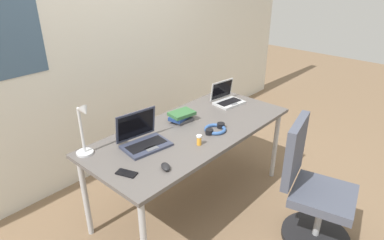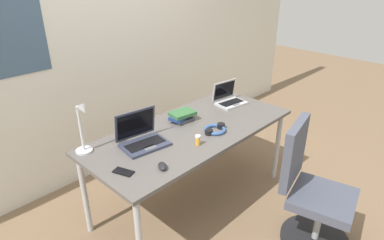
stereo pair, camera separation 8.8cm
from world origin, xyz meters
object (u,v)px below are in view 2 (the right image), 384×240
at_px(laptop_back_right, 142,138).
at_px(book_stack, 182,116).
at_px(laptop_front_left, 229,99).
at_px(office_chair, 311,197).
at_px(cell_phone, 123,172).
at_px(desk_lamp, 83,129).
at_px(headphones, 215,129).
at_px(computer_mouse, 162,166).
at_px(pill_bottle, 198,140).

bearing_deg(laptop_back_right, book_stack, 8.21).
bearing_deg(laptop_front_left, office_chair, -107.66).
bearing_deg(cell_phone, laptop_front_left, -10.59).
distance_m(laptop_front_left, cell_phone, 1.41).
height_order(desk_lamp, headphones, desk_lamp).
height_order(laptop_front_left, laptop_back_right, laptop_back_right).
distance_m(laptop_front_left, laptop_back_right, 1.07).
distance_m(desk_lamp, computer_mouse, 0.62).
xyz_separation_m(laptop_front_left, headphones, (-0.53, -0.28, -0.03)).
xyz_separation_m(headphones, pill_bottle, (-0.26, -0.05, 0.03)).
height_order(computer_mouse, headphones, headphones).
xyz_separation_m(laptop_front_left, pill_bottle, (-0.79, -0.33, -0.00)).
bearing_deg(desk_lamp, laptop_front_left, -6.29).
xyz_separation_m(laptop_back_right, pill_bottle, (0.28, -0.31, -0.01)).
height_order(laptop_back_right, cell_phone, laptop_back_right).
xyz_separation_m(laptop_back_right, cell_phone, (-0.32, -0.21, -0.04)).
relative_size(laptop_back_right, pill_bottle, 4.66).
bearing_deg(pill_bottle, headphones, 11.05).
bearing_deg(laptop_back_right, computer_mouse, -107.51).
height_order(laptop_front_left, computer_mouse, laptop_front_left).
bearing_deg(laptop_front_left, headphones, -152.29).
bearing_deg(headphones, desk_lamp, 154.01).
distance_m(desk_lamp, laptop_front_left, 1.45).
relative_size(laptop_back_right, cell_phone, 2.71).
xyz_separation_m(desk_lamp, laptop_front_left, (1.43, -0.16, -0.15)).
xyz_separation_m(laptop_front_left, cell_phone, (-1.39, -0.23, -0.04)).
distance_m(laptop_back_right, headphones, 0.60).
xyz_separation_m(desk_lamp, cell_phone, (0.04, -0.39, -0.19)).
bearing_deg(computer_mouse, pill_bottle, 34.43).
relative_size(desk_lamp, computer_mouse, 4.17).
height_order(headphones, book_stack, book_stack).
relative_size(pill_bottle, office_chair, 0.08).
relative_size(headphones, pill_bottle, 2.71).
distance_m(computer_mouse, book_stack, 0.73).
distance_m(cell_phone, office_chair, 1.39).
distance_m(laptop_back_right, book_stack, 0.49).
relative_size(laptop_back_right, book_stack, 1.59).
height_order(desk_lamp, laptop_front_left, desk_lamp).
relative_size(computer_mouse, book_stack, 0.41).
distance_m(pill_bottle, office_chair, 0.95).
bearing_deg(book_stack, pill_bottle, -118.60).
relative_size(desk_lamp, office_chair, 0.41).
distance_m(laptop_back_right, computer_mouse, 0.37).
xyz_separation_m(computer_mouse, cell_phone, (-0.21, 0.15, -0.01)).
bearing_deg(laptop_front_left, computer_mouse, -162.37).
bearing_deg(desk_lamp, pill_bottle, -37.35).
xyz_separation_m(book_stack, office_chair, (0.25, -1.11, -0.39)).
xyz_separation_m(headphones, book_stack, (-0.05, 0.33, 0.03)).
xyz_separation_m(desk_lamp, pill_bottle, (0.64, -0.49, -0.16)).
bearing_deg(desk_lamp, headphones, -25.99).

